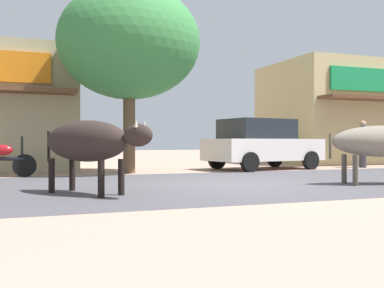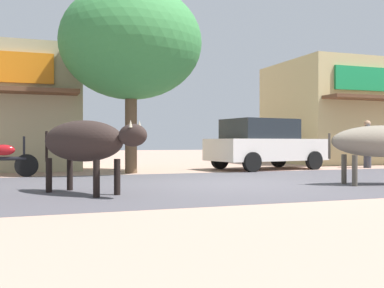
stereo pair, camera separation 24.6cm
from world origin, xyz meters
name	(u,v)px [view 2 (the right image)]	position (x,y,z in m)	size (l,w,h in m)	color
ground	(230,183)	(0.00, 0.00, 0.00)	(80.00, 80.00, 0.00)	tan
asphalt_road	(230,183)	(0.00, 0.00, 0.00)	(72.00, 6.56, 0.00)	#4B484E
storefront_right_club	(354,114)	(9.30, 7.44, 2.13)	(6.87, 5.49, 4.25)	tan
roadside_tree	(131,43)	(-1.39, 3.87, 3.75)	(4.08, 4.08, 5.39)	brown
parked_hatchback_car	(264,144)	(3.11, 4.20, 0.84)	(4.09, 2.45, 1.64)	silver
parked_motorcycle	(3,159)	(-4.79, 3.48, 0.46)	(1.79, 0.38, 1.04)	black
cow_near_brown	(85,142)	(-3.24, -1.10, 0.90)	(1.76, 2.29, 1.27)	#2E231F
pedestrian_by_shop	(367,140)	(6.93, 3.82, 0.97)	(0.37, 0.61, 1.65)	#3F3F47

